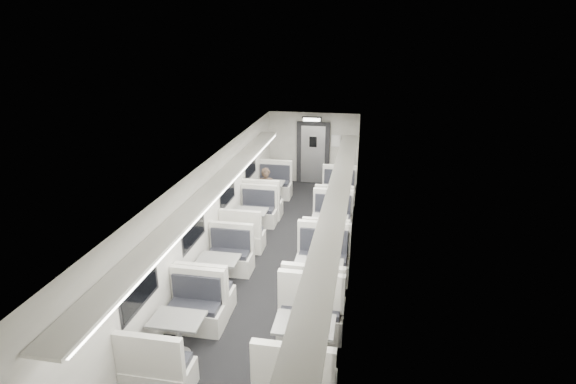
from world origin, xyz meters
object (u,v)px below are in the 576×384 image
at_px(booth_left_b, 251,223).
at_px(booth_left_d, 179,336).
at_px(booth_left_c, 219,273).
at_px(booth_right_b, 329,232).
at_px(vestibule_door, 313,153).
at_px(booth_right_a, 336,199).
at_px(booth_right_c, 318,282).
at_px(booth_right_d, 304,344).
at_px(passenger, 266,193).
at_px(exit_sign, 312,119).
at_px(booth_left_a, 269,194).

relative_size(booth_left_b, booth_left_d, 0.99).
xyz_separation_m(booth_left_b, booth_left_c, (0.00, -2.53, -0.00)).
xyz_separation_m(booth_right_b, vestibule_door, (-1.00, 4.68, 0.66)).
bearing_deg(booth_right_a, booth_right_c, -90.00).
height_order(booth_right_d, passenger, passenger).
relative_size(booth_right_b, exit_sign, 3.38).
bearing_deg(booth_left_d, booth_left_b, 90.00).
height_order(vestibule_door, exit_sign, exit_sign).
relative_size(booth_left_c, booth_right_d, 0.88).
xyz_separation_m(booth_left_a, booth_right_b, (2.00, -2.29, -0.01)).
distance_m(booth_right_a, booth_right_c, 4.63).
bearing_deg(booth_left_c, vestibule_door, 81.86).
relative_size(booth_left_c, booth_right_b, 0.94).
bearing_deg(booth_right_d, vestibule_door, 96.43).
bearing_deg(booth_left_c, booth_left_a, 90.00).
bearing_deg(booth_left_b, booth_right_b, -6.14).
relative_size(booth_left_d, booth_right_a, 0.97).
distance_m(booth_right_d, passenger, 6.02).
bearing_deg(exit_sign, booth_left_b, -104.13).
bearing_deg(booth_left_d, booth_left_c, 90.00).
xyz_separation_m(booth_right_a, passenger, (-1.89, -0.75, 0.34)).
distance_m(booth_left_c, passenger, 3.83).
bearing_deg(booth_right_d, booth_right_b, 90.00).
height_order(booth_left_a, passenger, passenger).
height_order(booth_right_b, booth_right_d, booth_right_d).
relative_size(booth_left_a, exit_sign, 3.45).
height_order(booth_right_a, passenger, passenger).
relative_size(booth_left_c, vestibule_door, 0.94).
bearing_deg(booth_left_a, booth_right_d, -72.88).
bearing_deg(booth_right_b, booth_left_b, 173.86).
xyz_separation_m(booth_right_c, vestibule_door, (-1.00, 7.06, 0.64)).
distance_m(booth_right_a, booth_right_b, 2.25).
bearing_deg(booth_right_c, vestibule_door, 98.06).
bearing_deg(booth_left_d, booth_right_c, 44.04).
bearing_deg(exit_sign, booth_right_d, -83.20).
height_order(booth_left_b, booth_left_c, booth_left_b).
distance_m(booth_right_b, exit_sign, 4.71).
distance_m(booth_left_a, booth_right_a, 2.00).
distance_m(booth_left_c, booth_left_d, 2.00).
xyz_separation_m(booth_left_a, booth_right_a, (2.00, -0.04, -0.01)).
height_order(booth_left_a, booth_left_c, booth_left_a).
distance_m(booth_left_b, booth_right_d, 4.85).
relative_size(booth_left_b, booth_right_c, 0.88).
distance_m(booth_right_a, passenger, 2.06).
bearing_deg(passenger, booth_left_c, -101.26).
distance_m(passenger, vestibule_door, 3.32).
bearing_deg(booth_left_d, exit_sign, 83.30).
bearing_deg(vestibule_door, booth_left_d, -96.34).
height_order(booth_right_b, passenger, passenger).
height_order(booth_left_a, booth_left_b, booth_left_a).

